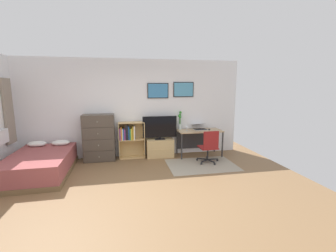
{
  "coord_description": "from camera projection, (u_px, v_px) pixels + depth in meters",
  "views": [
    {
      "loc": [
        -0.26,
        -3.96,
        1.95
      ],
      "look_at": [
        0.81,
        1.5,
        0.99
      ],
      "focal_mm": 24.24,
      "sensor_mm": 36.0,
      "label": 1
    }
  ],
  "objects": [
    {
      "name": "bamboo_vase",
      "position": [
        180.0,
        121.0,
        6.5
      ],
      "size": [
        0.1,
        0.1,
        0.53
      ],
      "color": "silver",
      "rests_on": "desk"
    },
    {
      "name": "dresser",
      "position": [
        99.0,
        138.0,
        6.01
      ],
      "size": [
        0.81,
        0.46,
        1.24
      ],
      "color": "#4C4238",
      "rests_on": "ground_plane"
    },
    {
      "name": "bookshelf",
      "position": [
        130.0,
        137.0,
        6.23
      ],
      "size": [
        0.7,
        0.3,
        1.0
      ],
      "color": "tan",
      "rests_on": "ground_plane"
    },
    {
      "name": "desk",
      "position": [
        198.0,
        134.0,
        6.52
      ],
      "size": [
        1.24,
        0.61,
        0.74
      ],
      "color": "tan",
      "rests_on": "ground_plane"
    },
    {
      "name": "ground_plane",
      "position": [
        141.0,
        193.0,
        4.21
      ],
      "size": [
        7.2,
        7.2,
        0.0
      ],
      "primitive_type": "plane",
      "color": "brown"
    },
    {
      "name": "area_rug",
      "position": [
        202.0,
        165.0,
        5.73
      ],
      "size": [
        1.7,
        1.2,
        0.01
      ],
      "primitive_type": "cube",
      "color": "#9E937F",
      "rests_on": "ground_plane"
    },
    {
      "name": "bed",
      "position": [
        41.0,
        164.0,
        5.09
      ],
      "size": [
        1.3,
        2.03,
        0.61
      ],
      "rotation": [
        0.0,
        0.0,
        0.02
      ],
      "color": "brown",
      "rests_on": "ground_plane"
    },
    {
      "name": "wine_glass",
      "position": [
        187.0,
        126.0,
        6.3
      ],
      "size": [
        0.07,
        0.07,
        0.18
      ],
      "color": "silver",
      "rests_on": "desk"
    },
    {
      "name": "tv_stand",
      "position": [
        160.0,
        148.0,
        6.39
      ],
      "size": [
        0.75,
        0.41,
        0.5
      ],
      "color": "tan",
      "rests_on": "ground_plane"
    },
    {
      "name": "computer_mouse",
      "position": [
        209.0,
        129.0,
        6.47
      ],
      "size": [
        0.06,
        0.1,
        0.03
      ],
      "primitive_type": "ellipsoid",
      "color": "#262628",
      "rests_on": "desk"
    },
    {
      "name": "television",
      "position": [
        160.0,
        128.0,
        6.27
      ],
      "size": [
        0.95,
        0.16,
        0.65
      ],
      "color": "black",
      "rests_on": "tv_stand"
    },
    {
      "name": "wall_back_with_posters",
      "position": [
        134.0,
        108.0,
        6.33
      ],
      "size": [
        6.12,
        0.09,
        2.7
      ],
      "color": "white",
      "rests_on": "ground_plane"
    },
    {
      "name": "laptop",
      "position": [
        199.0,
        127.0,
        6.55
      ],
      "size": [
        0.42,
        0.44,
        0.17
      ],
      "rotation": [
        0.0,
        0.0,
        0.11
      ],
      "color": "#B7B7BC",
      "rests_on": "desk"
    },
    {
      "name": "office_chair",
      "position": [
        209.0,
        146.0,
        5.8
      ],
      "size": [
        0.56,
        0.58,
        0.86
      ],
      "rotation": [
        0.0,
        0.0,
        0.02
      ],
      "color": "#232326",
      "rests_on": "ground_plane"
    }
  ]
}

